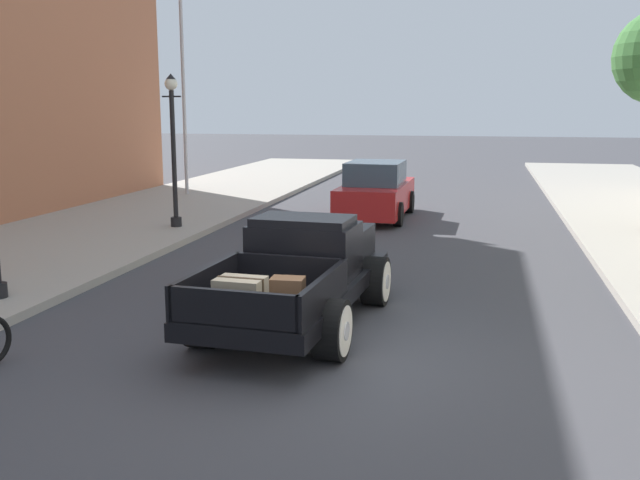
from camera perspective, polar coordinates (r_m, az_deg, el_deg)
ground_plane at (r=9.45m, az=-1.54°, el=-9.20°), size 140.00×140.00×0.00m
hotrod_truck_black at (r=10.79m, az=-1.41°, el=-2.49°), size 2.38×5.02×1.58m
car_background_red at (r=20.65m, az=4.49°, el=3.85°), size 1.93×4.33×1.65m
street_lamp_far at (r=18.53m, az=-11.66°, el=7.91°), size 0.50×0.32×3.85m
flagpole at (r=25.61m, az=-10.53°, el=16.24°), size 1.74×0.16×9.16m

